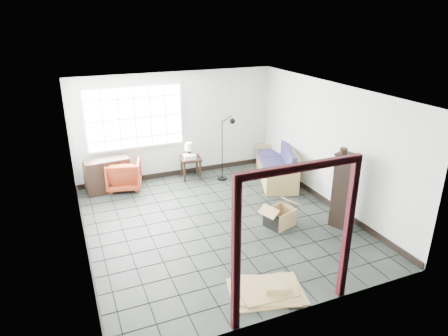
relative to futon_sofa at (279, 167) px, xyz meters
name	(u,v)px	position (x,y,z in m)	size (l,w,h in m)	color
ground	(218,223)	(-2.21, -1.48, -0.32)	(5.50, 5.50, 0.00)	black
room_shell	(217,141)	(-2.21, -1.45, 1.36)	(5.02, 5.52, 2.61)	beige
window_panel	(135,118)	(-3.21, 1.22, 1.28)	(2.32, 0.08, 1.52)	silver
doorway_trim	(297,223)	(-2.21, -4.18, 1.06)	(1.80, 0.08, 2.20)	#340B11
futon_sofa	(279,167)	(0.00, 0.00, 0.00)	(1.40, 2.12, 0.88)	olive
armchair	(124,173)	(-3.62, 0.92, 0.07)	(0.75, 0.71, 0.78)	maroon
side_table	(191,161)	(-1.98, 0.92, 0.12)	(0.55, 0.55, 0.54)	black
table_lamp	(189,147)	(-1.99, 0.98, 0.48)	(0.30, 0.30, 0.37)	black
projector	(189,157)	(-2.02, 0.87, 0.27)	(0.31, 0.24, 0.10)	silver
floor_lamp	(227,146)	(-1.17, 0.51, 0.54)	(0.46, 0.29, 1.61)	black
console_shelf	(107,175)	(-4.00, 0.92, 0.07)	(1.03, 0.49, 0.77)	black
tall_shelf	(344,190)	(-0.06, -2.51, 0.44)	(0.44, 0.49, 1.48)	black
pot	(344,151)	(-0.13, -2.46, 1.22)	(0.16, 0.16, 0.11)	black
open_box	(280,217)	(-1.14, -2.03, -0.15)	(0.92, 0.64, 0.47)	olive
cardboard_pile	(268,290)	(-2.32, -3.73, -0.28)	(1.25, 1.05, 0.16)	olive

